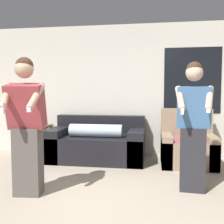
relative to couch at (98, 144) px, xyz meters
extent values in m
plane|color=tan|center=(0.50, -2.42, -0.31)|extent=(14.00, 14.00, 0.00)
cube|color=beige|center=(0.50, 0.53, 1.04)|extent=(6.87, 0.06, 2.70)
cube|color=black|center=(1.82, 0.49, 1.24)|extent=(1.10, 0.01, 1.30)
cube|color=black|center=(0.00, -0.03, -0.08)|extent=(1.80, 0.97, 0.48)
cube|color=black|center=(0.00, 0.34, 0.34)|extent=(1.80, 0.22, 0.36)
cube|color=black|center=(-0.76, -0.03, -0.01)|extent=(0.28, 0.97, 0.62)
cube|color=black|center=(0.76, -0.03, -0.01)|extent=(0.28, 0.97, 0.62)
cylinder|color=silver|center=(0.00, -0.16, 0.28)|extent=(0.99, 0.24, 0.24)
cube|color=#937A60|center=(1.69, -0.12, -0.08)|extent=(0.94, 0.82, 0.46)
cube|color=#937A60|center=(1.69, 0.19, 0.42)|extent=(0.94, 0.20, 0.54)
cube|color=#937A60|center=(1.31, -0.12, -0.03)|extent=(0.18, 0.82, 0.56)
cube|color=#937A60|center=(2.06, -0.12, -0.03)|extent=(0.18, 0.82, 0.56)
cube|color=#994C51|center=(1.69, -0.16, 0.15)|extent=(0.80, 0.66, 0.01)
cube|color=brown|center=(-1.33, 0.27, 0.29)|extent=(0.50, 0.40, 0.04)
cylinder|color=brown|center=(-1.54, 0.10, -0.02)|extent=(0.04, 0.04, 0.59)
cylinder|color=brown|center=(-1.12, 0.10, -0.02)|extent=(0.04, 0.04, 0.59)
cylinder|color=brown|center=(-1.54, 0.43, -0.02)|extent=(0.04, 0.04, 0.59)
cylinder|color=brown|center=(-1.12, 0.43, -0.02)|extent=(0.04, 0.04, 0.59)
cube|color=beige|center=(-1.46, 0.25, 0.38)|extent=(0.10, 0.02, 0.17)
cube|color=#56514C|center=(-0.52, -1.83, 0.12)|extent=(0.35, 0.27, 0.86)
cube|color=#99383D|center=(-0.52, -1.87, 0.83)|extent=(0.47, 0.38, 0.59)
sphere|color=tan|center=(-0.51, -1.89, 1.28)|extent=(0.23, 0.23, 0.23)
sphere|color=#3D2819|center=(-0.51, -1.88, 1.32)|extent=(0.22, 0.22, 0.22)
cylinder|color=tan|center=(-0.68, -2.03, 0.95)|extent=(0.18, 0.36, 0.33)
cube|color=white|center=(-0.64, -2.18, 0.82)|extent=(0.04, 0.04, 0.13)
cylinder|color=tan|center=(-0.32, -2.00, 0.95)|extent=(0.11, 0.36, 0.33)
cube|color=white|center=(-0.33, -2.15, 0.82)|extent=(0.05, 0.04, 0.08)
cube|color=#28282D|center=(1.58, -1.36, 0.11)|extent=(0.34, 0.27, 0.85)
cube|color=#3D6693|center=(1.58, -1.37, 0.80)|extent=(0.45, 0.28, 0.55)
sphere|color=#DBAD8E|center=(1.58, -1.37, 1.25)|extent=(0.22, 0.22, 0.22)
sphere|color=#3D2819|center=(1.58, -1.36, 1.29)|extent=(0.21, 0.21, 0.21)
cylinder|color=#DBAD8E|center=(1.40, -1.50, 0.92)|extent=(0.11, 0.36, 0.32)
cube|color=white|center=(1.41, -1.65, 0.80)|extent=(0.04, 0.04, 0.13)
cylinder|color=#DBAD8E|center=(1.75, -1.53, 0.92)|extent=(0.17, 0.36, 0.32)
cube|color=white|center=(1.71, -1.68, 0.80)|extent=(0.05, 0.04, 0.08)
camera|label=1|loc=(1.05, -4.92, 1.00)|focal=42.00mm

